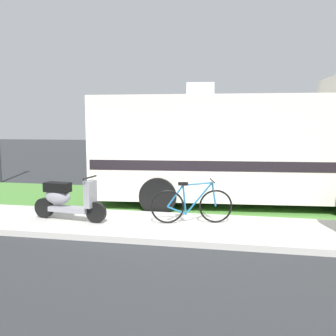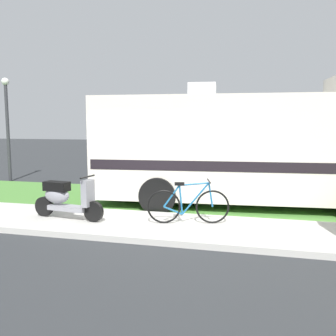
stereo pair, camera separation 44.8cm
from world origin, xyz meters
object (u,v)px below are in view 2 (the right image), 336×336
(scooter, at_px, (65,198))
(motorhome_rv, at_px, (251,147))
(pickup_truck_near, at_px, (317,157))
(street_lamp_post, at_px, (7,119))
(bicycle, at_px, (188,205))

(scooter, bearing_deg, motorhome_rv, 34.03)
(motorhome_rv, xyz_separation_m, pickup_truck_near, (2.30, 4.60, -0.60))
(scooter, xyz_separation_m, street_lamp_post, (-5.13, 4.87, 1.81))
(scooter, height_order, bicycle, scooter)
(pickup_truck_near, bearing_deg, bicycle, -116.80)
(scooter, bearing_deg, bicycle, 5.56)
(bicycle, relative_size, pickup_truck_near, 0.33)
(bicycle, height_order, street_lamp_post, street_lamp_post)
(bicycle, distance_m, pickup_truck_near, 7.80)
(motorhome_rv, relative_size, street_lamp_post, 2.04)
(bicycle, xyz_separation_m, pickup_truck_near, (3.51, 6.95, 0.48))
(scooter, bearing_deg, pickup_truck_near, 49.44)
(bicycle, bearing_deg, motorhome_rv, 62.82)
(motorhome_rv, height_order, scooter, motorhome_rv)
(motorhome_rv, relative_size, bicycle, 4.75)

